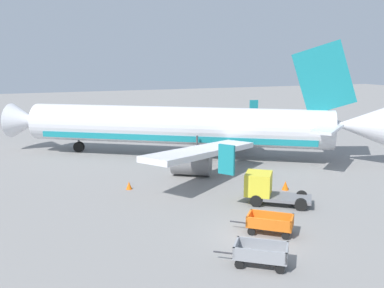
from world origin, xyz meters
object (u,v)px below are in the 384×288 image
(airplane, at_px, (187,127))
(traffic_cone_mid_apron, at_px, (129,185))
(traffic_cone_near_plane, at_px, (285,185))
(service_truck_beside_carts, at_px, (266,188))
(baggage_cart_nearest, at_px, (261,254))
(baggage_cart_second_in_row, at_px, (270,223))

(airplane, distance_m, traffic_cone_mid_apron, 11.98)
(traffic_cone_near_plane, distance_m, traffic_cone_mid_apron, 11.73)
(service_truck_beside_carts, xyz_separation_m, traffic_cone_near_plane, (2.99, 2.08, -0.76))
(baggage_cart_nearest, distance_m, service_truck_beside_carts, 9.21)
(baggage_cart_second_in_row, bearing_deg, traffic_cone_near_plane, 50.82)
(airplane, bearing_deg, service_truck_beside_carts, -90.02)
(traffic_cone_mid_apron, bearing_deg, traffic_cone_near_plane, -22.16)
(traffic_cone_near_plane, bearing_deg, service_truck_beside_carts, -145.12)
(baggage_cart_nearest, xyz_separation_m, traffic_cone_mid_apron, (-2.97, 14.29, -0.30))
(traffic_cone_near_plane, xyz_separation_m, traffic_cone_mid_apron, (-10.87, 4.43, -0.04))
(airplane, height_order, baggage_cart_nearest, airplane)
(service_truck_beside_carts, xyz_separation_m, traffic_cone_mid_apron, (-7.88, 6.51, -0.80))
(service_truck_beside_carts, bearing_deg, traffic_cone_mid_apron, 140.44)
(traffic_cone_near_plane, bearing_deg, baggage_cart_second_in_row, -129.18)
(airplane, relative_size, service_truck_beside_carts, 7.22)
(baggage_cart_second_in_row, xyz_separation_m, traffic_cone_mid_apron, (-5.42, 11.11, -0.30))
(airplane, bearing_deg, traffic_cone_near_plane, -77.09)
(baggage_cart_nearest, relative_size, traffic_cone_mid_apron, 5.49)
(traffic_cone_mid_apron, bearing_deg, baggage_cart_nearest, -78.26)
(service_truck_beside_carts, relative_size, traffic_cone_mid_apron, 7.71)
(service_truck_beside_carts, bearing_deg, traffic_cone_near_plane, 34.88)
(baggage_cart_nearest, distance_m, traffic_cone_near_plane, 12.64)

